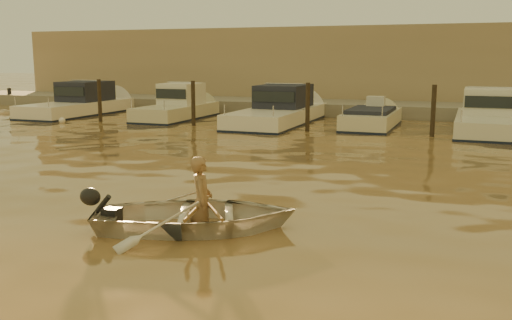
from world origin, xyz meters
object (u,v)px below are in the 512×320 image
at_px(moored_boat_3, 372,122).
at_px(moored_boat_4, 488,117).
at_px(moored_boat_1, 176,106).
at_px(moored_boat_0, 78,103).
at_px(waterfront_building, 369,68).
at_px(moored_boat_2, 278,110).
at_px(dinghy, 196,215).
at_px(person, 202,201).

relative_size(moored_boat_3, moored_boat_4, 0.77).
xyz_separation_m(moored_boat_1, moored_boat_3, (9.66, 0.00, -0.40)).
bearing_deg(moored_boat_0, waterfront_building, 39.14).
xyz_separation_m(moored_boat_2, moored_boat_4, (9.04, 0.00, 0.00)).
bearing_deg(moored_boat_0, moored_boat_4, 0.00).
xyz_separation_m(dinghy, person, (0.09, 0.04, 0.26)).
bearing_deg(person, moored_boat_1, 5.91).
bearing_deg(dinghy, moored_boat_1, 5.61).
height_order(moored_boat_0, waterfront_building, waterfront_building).
height_order(dinghy, moored_boat_3, moored_boat_3).
distance_m(moored_boat_0, moored_boat_1, 5.95).
bearing_deg(moored_boat_2, moored_boat_4, 0.00).
height_order(dinghy, waterfront_building, waterfront_building).
relative_size(moored_boat_0, moored_boat_1, 1.23).
xyz_separation_m(person, moored_boat_1, (-9.37, 16.24, 0.12)).
bearing_deg(moored_boat_4, moored_boat_0, 180.00).
height_order(moored_boat_2, moored_boat_3, moored_boat_2).
bearing_deg(dinghy, waterfront_building, -20.47).
relative_size(person, moored_boat_1, 0.25).
bearing_deg(moored_boat_4, person, -107.16).
bearing_deg(moored_boat_4, moored_boat_1, 180.00).
relative_size(moored_boat_2, moored_boat_4, 1.17).
distance_m(moored_boat_1, moored_boat_3, 9.67).
bearing_deg(moored_boat_0, person, -46.67).
relative_size(person, moored_boat_3, 0.28).
xyz_separation_m(moored_boat_3, moored_boat_4, (4.72, 0.00, 0.40)).
distance_m(person, moored_boat_3, 16.25).
bearing_deg(dinghy, person, -90.00).
distance_m(moored_boat_4, waterfront_building, 13.07).
bearing_deg(dinghy, moored_boat_0, 19.02).
relative_size(person, moored_boat_4, 0.22).
distance_m(dinghy, moored_boat_1, 18.75).
distance_m(person, moored_boat_2, 16.74).
relative_size(dinghy, moored_boat_1, 0.56).
relative_size(moored_boat_0, moored_boat_4, 1.05).
distance_m(dinghy, person, 0.27).
bearing_deg(moored_boat_2, person, -76.09).
bearing_deg(moored_boat_3, moored_boat_0, 180.00).
xyz_separation_m(dinghy, moored_boat_3, (0.38, 16.28, -0.03)).
height_order(dinghy, moored_boat_2, moored_boat_2).
bearing_deg(moored_boat_1, person, -60.02).
distance_m(moored_boat_0, moored_boat_4, 20.34).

